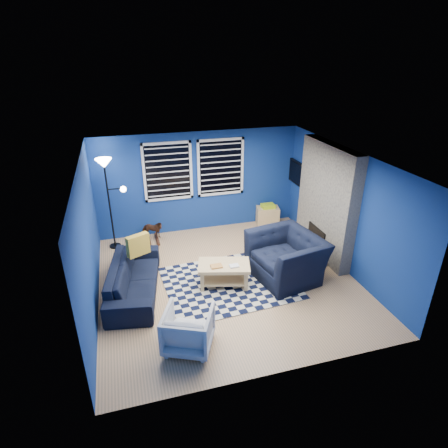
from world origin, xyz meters
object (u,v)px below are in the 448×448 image
armchair_big (286,257)px  coffee_table (224,270)px  armchair_bent (188,329)px  rocking_horse (152,230)px  sofa (134,278)px  cabinet (268,215)px  floor_lamp (107,176)px  tv (299,174)px

armchair_big → coffee_table: (-1.29, 0.04, -0.11)m
armchair_bent → rocking_horse: size_ratio=1.41×
armchair_big → rocking_horse: size_ratio=2.62×
sofa → armchair_bent: (0.72, -1.71, 0.03)m
armchair_bent → coffee_table: size_ratio=0.67×
rocking_horse → cabinet: cabinet is taller
sofa → floor_lamp: size_ratio=1.01×
tv → armchair_big: bearing=-120.1°
armchair_big → tv: bearing=138.9°
tv → coffee_table: bearing=-140.0°
coffee_table → cabinet: cabinet is taller
sofa → coffee_table: bearing=-88.2°
sofa → cabinet: sofa is taller
tv → cabinet: tv is taller
tv → floor_lamp: size_ratio=0.47×
armchair_big → floor_lamp: bearing=-135.3°
tv → rocking_horse: (-3.71, 0.12, -1.11)m
floor_lamp → tv: bearing=-0.9°
sofa → rocking_horse: size_ratio=4.03×
tv → sofa: (-4.26, -1.91, -1.09)m
armchair_big → floor_lamp: 4.21m
armchair_bent → armchair_big: bearing=-123.7°
sofa → armchair_big: (3.00, -0.27, 0.14)m
armchair_bent → sofa: bearing=-43.0°
armchair_big → armchair_bent: bearing=-69.0°
tv → armchair_bent: size_ratio=1.34×
tv → rocking_horse: bearing=178.1°
armchair_big → armchair_bent: armchair_big is taller
tv → floor_lamp: (-4.57, 0.07, 0.34)m
armchair_bent → rocking_horse: (-0.16, 3.74, -0.05)m
rocking_horse → armchair_big: bearing=-112.2°
sofa → cabinet: (3.59, 2.16, -0.06)m
cabinet → floor_lamp: (-3.90, -0.18, 1.49)m
armchair_bent → floor_lamp: size_ratio=0.35×
armchair_bent → floor_lamp: floor_lamp is taller
coffee_table → cabinet: 3.05m
armchair_big → rocking_horse: 3.36m
tv → armchair_bent: tv is taller
armchair_big → coffee_table: size_ratio=1.25×
rocking_horse → cabinet: size_ratio=0.83×
rocking_horse → coffee_table: bearing=-132.0°
coffee_table → cabinet: bearing=51.8°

